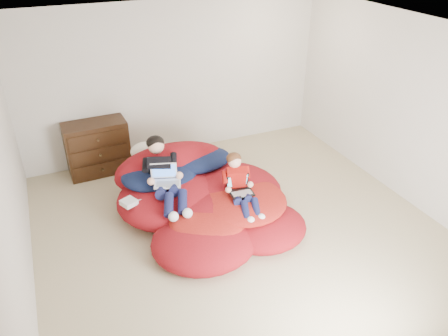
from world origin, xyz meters
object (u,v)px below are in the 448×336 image
dresser (97,148)px  laptop_white (166,178)px  beanbag_pile (203,199)px  laptop_black (240,188)px  older_boy (163,171)px  younger_boy (239,183)px

dresser → laptop_white: bearing=-69.0°
beanbag_pile → laptop_black: (0.37, -0.37, 0.30)m
dresser → laptop_black: 2.56m
older_boy → laptop_white: older_boy is taller
beanbag_pile → younger_boy: bearing=-44.6°
older_boy → laptop_black: (0.83, -0.57, -0.13)m
dresser → older_boy: (0.63, -1.53, 0.25)m
older_boy → younger_boy: size_ratio=1.43×
laptop_black → beanbag_pile: bearing=134.6°
dresser → younger_boy: 2.55m
older_boy → younger_boy: 1.00m
older_boy → beanbag_pile: bearing=-23.3°
beanbag_pile → laptop_white: (-0.46, 0.10, 0.38)m
dresser → younger_boy: (1.45, -2.09, 0.19)m
younger_boy → laptop_white: (-0.83, 0.46, 0.02)m
younger_boy → laptop_white: younger_boy is taller
dresser → beanbag_pile: bearing=-57.8°
older_boy → laptop_white: (0.00, -0.10, -0.04)m
younger_boy → laptop_white: 0.95m
dresser → older_boy: 1.67m
dresser → older_boy: older_boy is taller
younger_boy → laptop_black: 0.07m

